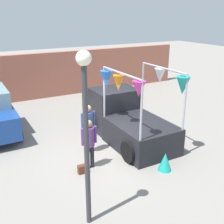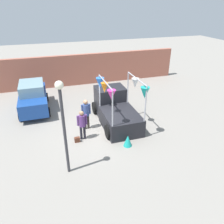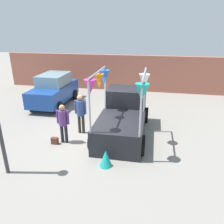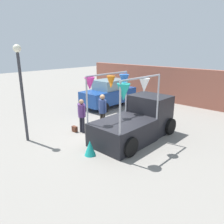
{
  "view_description": "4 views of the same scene",
  "coord_description": "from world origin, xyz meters",
  "px_view_note": "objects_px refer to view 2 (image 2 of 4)",
  "views": [
    {
      "loc": [
        -4.34,
        -8.12,
        4.82
      ],
      "look_at": [
        0.16,
        0.05,
        1.46
      ],
      "focal_mm": 45.0,
      "sensor_mm": 36.0,
      "label": 1
    },
    {
      "loc": [
        -2.59,
        -10.5,
        6.61
      ],
      "look_at": [
        0.62,
        -0.41,
        1.18
      ],
      "focal_mm": 35.0,
      "sensor_mm": 36.0,
      "label": 2
    },
    {
      "loc": [
        2.35,
        -8.26,
        4.5
      ],
      "look_at": [
        0.88,
        -0.61,
        1.45
      ],
      "focal_mm": 35.0,
      "sensor_mm": 36.0,
      "label": 3
    },
    {
      "loc": [
        6.74,
        -7.02,
        3.98
      ],
      "look_at": [
        0.82,
        -0.68,
        1.41
      ],
      "focal_mm": 35.0,
      "sensor_mm": 36.0,
      "label": 4
    }
  ],
  "objects_px": {
    "parked_car": "(33,97)",
    "person_customer": "(82,123)",
    "street_lamp": "(63,117)",
    "vendor_truck": "(115,108)",
    "folded_kite_bundle_teal": "(128,141)",
    "handbag": "(77,140)",
    "person_vendor": "(86,112)"
  },
  "relations": [
    {
      "from": "handbag",
      "to": "parked_car",
      "type": "bearing_deg",
      "value": 114.23
    },
    {
      "from": "person_vendor",
      "to": "folded_kite_bundle_teal",
      "type": "xyz_separation_m",
      "value": [
        1.62,
        -2.28,
        -0.8
      ]
    },
    {
      "from": "vendor_truck",
      "to": "person_customer",
      "type": "xyz_separation_m",
      "value": [
        -2.25,
        -1.42,
        0.15
      ]
    },
    {
      "from": "street_lamp",
      "to": "folded_kite_bundle_teal",
      "type": "bearing_deg",
      "value": 17.39
    },
    {
      "from": "vendor_truck",
      "to": "parked_car",
      "type": "xyz_separation_m",
      "value": [
        -4.68,
        3.0,
        0.1
      ]
    },
    {
      "from": "vendor_truck",
      "to": "parked_car",
      "type": "distance_m",
      "value": 5.56
    },
    {
      "from": "parked_car",
      "to": "person_customer",
      "type": "distance_m",
      "value": 5.05
    },
    {
      "from": "person_vendor",
      "to": "vendor_truck",
      "type": "bearing_deg",
      "value": 13.56
    },
    {
      "from": "person_vendor",
      "to": "handbag",
      "type": "xyz_separation_m",
      "value": [
        -0.76,
        -1.18,
        -0.96
      ]
    },
    {
      "from": "parked_car",
      "to": "person_vendor",
      "type": "bearing_deg",
      "value": -50.42
    },
    {
      "from": "folded_kite_bundle_teal",
      "to": "handbag",
      "type": "bearing_deg",
      "value": 155.24
    },
    {
      "from": "street_lamp",
      "to": "parked_car",
      "type": "bearing_deg",
      "value": 101.55
    },
    {
      "from": "parked_car",
      "to": "person_customer",
      "type": "bearing_deg",
      "value": -61.21
    },
    {
      "from": "parked_car",
      "to": "street_lamp",
      "type": "xyz_separation_m",
      "value": [
        1.37,
        -6.7,
        1.72
      ]
    },
    {
      "from": "vendor_truck",
      "to": "parked_car",
      "type": "height_order",
      "value": "vendor_truck"
    },
    {
      "from": "vendor_truck",
      "to": "handbag",
      "type": "xyz_separation_m",
      "value": [
        -2.6,
        -1.62,
        -0.71
      ]
    },
    {
      "from": "person_vendor",
      "to": "handbag",
      "type": "relative_size",
      "value": 6.42
    },
    {
      "from": "person_customer",
      "to": "handbag",
      "type": "bearing_deg",
      "value": -150.26
    },
    {
      "from": "handbag",
      "to": "street_lamp",
      "type": "bearing_deg",
      "value": -108.96
    },
    {
      "from": "person_customer",
      "to": "person_vendor",
      "type": "bearing_deg",
      "value": 67.12
    },
    {
      "from": "street_lamp",
      "to": "folded_kite_bundle_teal",
      "type": "xyz_separation_m",
      "value": [
        3.1,
        0.97,
        -2.37
      ]
    },
    {
      "from": "person_customer",
      "to": "street_lamp",
      "type": "xyz_separation_m",
      "value": [
        -1.06,
        -2.27,
        1.67
      ]
    },
    {
      "from": "person_customer",
      "to": "handbag",
      "type": "distance_m",
      "value": 0.95
    },
    {
      "from": "person_customer",
      "to": "folded_kite_bundle_teal",
      "type": "xyz_separation_m",
      "value": [
        2.04,
        -1.3,
        -0.7
      ]
    },
    {
      "from": "handbag",
      "to": "folded_kite_bundle_teal",
      "type": "bearing_deg",
      "value": -24.76
    },
    {
      "from": "vendor_truck",
      "to": "street_lamp",
      "type": "distance_m",
      "value": 5.29
    },
    {
      "from": "parked_car",
      "to": "person_customer",
      "type": "height_order",
      "value": "parked_car"
    },
    {
      "from": "parked_car",
      "to": "person_customer",
      "type": "relative_size",
      "value": 2.41
    },
    {
      "from": "vendor_truck",
      "to": "folded_kite_bundle_teal",
      "type": "xyz_separation_m",
      "value": [
        -0.21,
        -2.73,
        -0.55
      ]
    },
    {
      "from": "person_customer",
      "to": "person_vendor",
      "type": "relative_size",
      "value": 0.92
    },
    {
      "from": "vendor_truck",
      "to": "street_lamp",
      "type": "height_order",
      "value": "street_lamp"
    },
    {
      "from": "person_customer",
      "to": "person_vendor",
      "type": "distance_m",
      "value": 1.07
    }
  ]
}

